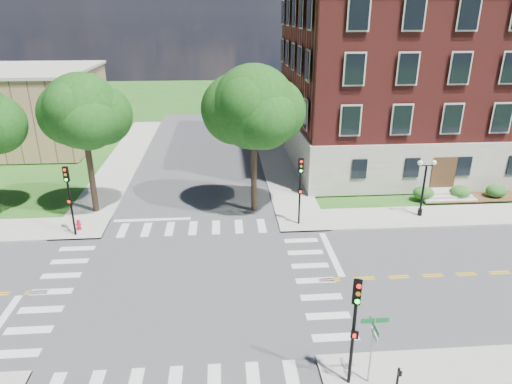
{
  "coord_description": "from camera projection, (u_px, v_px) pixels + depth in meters",
  "views": [
    {
      "loc": [
        2.21,
        -21.6,
        14.1
      ],
      "look_at": [
        4.29,
        5.67,
        3.2
      ],
      "focal_mm": 32.0,
      "sensor_mm": 36.0,
      "label": 1
    }
  ],
  "objects": [
    {
      "name": "main_building",
      "position": [
        446.0,
        75.0,
        44.05
      ],
      "size": [
        30.6,
        22.4,
        16.5
      ],
      "color": "#A19A8E",
      "rests_on": "ground"
    },
    {
      "name": "fire_hydrant",
      "position": [
        79.0,
        225.0,
        31.18
      ],
      "size": [
        0.35,
        0.35,
        0.75
      ],
      "color": "red",
      "rests_on": "ground"
    },
    {
      "name": "ground",
      "position": [
        186.0,
        286.0,
        25.07
      ],
      "size": [
        160.0,
        160.0,
        0.0
      ],
      "primitive_type": "plane",
      "color": "#2A5618",
      "rests_on": "ground"
    },
    {
      "name": "sidewalk_nw",
      "position": [
        14.0,
        191.0,
        38.2
      ],
      "size": [
        34.0,
        34.0,
        0.12
      ],
      "color": "#9E9B93",
      "rests_on": "ground"
    },
    {
      "name": "traffic_signal_nw",
      "position": [
        69.0,
        192.0,
        29.44
      ],
      "size": [
        0.36,
        0.42,
        4.8
      ],
      "color": "black",
      "rests_on": "ground"
    },
    {
      "name": "twin_lamp_west",
      "position": [
        424.0,
        185.0,
        32.6
      ],
      "size": [
        1.36,
        0.36,
        4.23
      ],
      "color": "black",
      "rests_on": "ground"
    },
    {
      "name": "tree_d",
      "position": [
        254.0,
        107.0,
        31.7
      ],
      "size": [
        5.95,
        5.95,
        10.72
      ],
      "color": "#302518",
      "rests_on": "ground"
    },
    {
      "name": "stop_bar_east",
      "position": [
        331.0,
        253.0,
        28.47
      ],
      "size": [
        0.4,
        5.5,
        0.0
      ],
      "primitive_type": "cube",
      "color": "silver",
      "rests_on": "ground"
    },
    {
      "name": "push_button_post",
      "position": [
        398.0,
        379.0,
        17.68
      ],
      "size": [
        0.14,
        0.21,
        1.2
      ],
      "color": "black",
      "rests_on": "ground"
    },
    {
      "name": "road_ew",
      "position": [
        186.0,
        286.0,
        25.07
      ],
      "size": [
        90.0,
        12.0,
        0.01
      ],
      "primitive_type": "cube",
      "color": "#3D3D3F",
      "rests_on": "ground"
    },
    {
      "name": "crosswalk_east",
      "position": [
        315.0,
        281.0,
        25.58
      ],
      "size": [
        2.2,
        10.2,
        0.02
      ],
      "primitive_type": null,
      "color": "silver",
      "rests_on": "ground"
    },
    {
      "name": "tree_c",
      "position": [
        82.0,
        112.0,
        31.51
      ],
      "size": [
        5.3,
        5.3,
        10.18
      ],
      "color": "#302518",
      "rests_on": "ground"
    },
    {
      "name": "road_ns",
      "position": [
        186.0,
        286.0,
        25.07
      ],
      "size": [
        12.0,
        90.0,
        0.01
      ],
      "primitive_type": "cube",
      "color": "#3D3D3F",
      "rests_on": "ground"
    },
    {
      "name": "traffic_signal_se",
      "position": [
        355.0,
        320.0,
        17.3
      ],
      "size": [
        0.38,
        0.46,
        4.8
      ],
      "color": "black",
      "rests_on": "ground"
    },
    {
      "name": "street_sign_pole",
      "position": [
        373.0,
        338.0,
        17.67
      ],
      "size": [
        1.1,
        1.1,
        3.1
      ],
      "color": "gray",
      "rests_on": "ground"
    },
    {
      "name": "traffic_signal_ne",
      "position": [
        300.0,
        183.0,
        31.04
      ],
      "size": [
        0.35,
        0.4,
        4.8
      ],
      "color": "black",
      "rests_on": "ground"
    },
    {
      "name": "sidewalk_ne",
      "position": [
        372.0,
        181.0,
        40.37
      ],
      "size": [
        34.0,
        34.0,
        0.12
      ],
      "color": "#9E9B93",
      "rests_on": "ground"
    }
  ]
}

